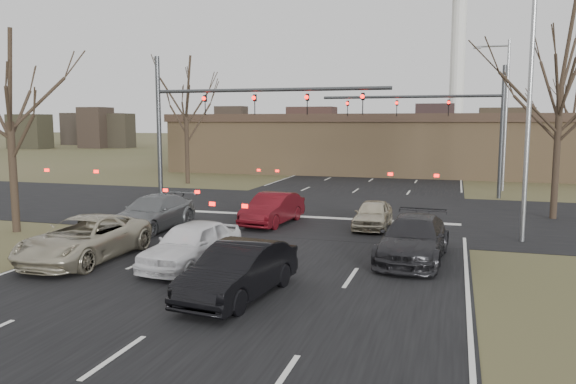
# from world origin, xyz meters

# --- Properties ---
(ground) EXTENTS (360.00, 360.00, 0.00)m
(ground) POSITION_xyz_m (0.00, 0.00, 0.00)
(ground) COLOR #434424
(ground) RESTS_ON ground
(road_main) EXTENTS (14.00, 300.00, 0.02)m
(road_main) POSITION_xyz_m (0.00, 60.00, 0.01)
(road_main) COLOR black
(road_main) RESTS_ON ground
(road_cross) EXTENTS (200.00, 14.00, 0.02)m
(road_cross) POSITION_xyz_m (0.00, 15.00, 0.01)
(road_cross) COLOR black
(road_cross) RESTS_ON ground
(building) EXTENTS (42.40, 10.40, 5.30)m
(building) POSITION_xyz_m (2.00, 38.00, 2.67)
(building) COLOR #90714D
(building) RESTS_ON ground
(mast_arm_near) EXTENTS (12.12, 0.24, 8.00)m
(mast_arm_near) POSITION_xyz_m (-5.23, 13.00, 5.07)
(mast_arm_near) COLOR #383A3D
(mast_arm_near) RESTS_ON ground
(mast_arm_far) EXTENTS (11.12, 0.24, 8.00)m
(mast_arm_far) POSITION_xyz_m (6.18, 23.00, 5.02)
(mast_arm_far) COLOR #383A3D
(mast_arm_far) RESTS_ON ground
(streetlight_right_near) EXTENTS (2.34, 0.25, 10.00)m
(streetlight_right_near) POSITION_xyz_m (8.82, 10.00, 5.59)
(streetlight_right_near) COLOR gray
(streetlight_right_near) RESTS_ON ground
(streetlight_right_far) EXTENTS (2.34, 0.25, 10.00)m
(streetlight_right_far) POSITION_xyz_m (9.32, 27.00, 5.59)
(streetlight_right_far) COLOR gray
(streetlight_right_far) RESTS_ON ground
(tree_right_near) EXTENTS (6.90, 6.90, 11.50)m
(tree_right_near) POSITION_xyz_m (11.00, 16.00, 8.90)
(tree_right_near) COLOR black
(tree_right_near) RESTS_ON ground
(tree_left_near) EXTENTS (5.10, 5.10, 8.50)m
(tree_left_near) POSITION_xyz_m (-11.50, 6.00, 6.57)
(tree_left_near) COLOR black
(tree_left_near) RESTS_ON ground
(tree_left_far) EXTENTS (5.70, 5.70, 9.50)m
(tree_left_far) POSITION_xyz_m (-13.00, 25.00, 7.34)
(tree_left_far) COLOR black
(tree_left_far) RESTS_ON ground
(tree_right_far) EXTENTS (5.40, 5.40, 9.00)m
(tree_right_far) POSITION_xyz_m (15.00, 35.00, 6.96)
(tree_right_far) COLOR black
(tree_right_far) RESTS_ON ground
(car_silver_suv) EXTENTS (2.56, 5.39, 1.49)m
(car_silver_suv) POSITION_xyz_m (-5.55, 2.59, 0.74)
(car_silver_suv) COLOR #ACA48B
(car_silver_suv) RESTS_ON ground
(car_white_sedan) EXTENTS (2.20, 4.54, 1.49)m
(car_white_sedan) POSITION_xyz_m (-1.69, 2.86, 0.75)
(car_white_sedan) COLOR white
(car_white_sedan) RESTS_ON ground
(car_black_hatch) EXTENTS (2.10, 4.61, 1.47)m
(car_black_hatch) POSITION_xyz_m (0.96, 0.33, 0.73)
(car_black_hatch) COLOR black
(car_black_hatch) RESTS_ON ground
(car_charcoal_sedan) EXTENTS (2.41, 5.24, 1.48)m
(car_charcoal_sedan) POSITION_xyz_m (5.13, 5.80, 0.74)
(car_charcoal_sedan) COLOR black
(car_charcoal_sedan) RESTS_ON ground
(car_grey_ahead) EXTENTS (2.20, 5.11, 1.47)m
(car_grey_ahead) POSITION_xyz_m (-6.13, 8.09, 0.73)
(car_grey_ahead) COLOR slate
(car_grey_ahead) RESTS_ON ground
(car_red_ahead) EXTENTS (1.96, 4.47, 1.43)m
(car_red_ahead) POSITION_xyz_m (-1.54, 10.79, 0.71)
(car_red_ahead) COLOR #4F0B11
(car_red_ahead) RESTS_ON ground
(car_silver_ahead) EXTENTS (1.50, 3.66, 1.24)m
(car_silver_ahead) POSITION_xyz_m (3.00, 11.12, 0.62)
(car_silver_ahead) COLOR #C0B69B
(car_silver_ahead) RESTS_ON ground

